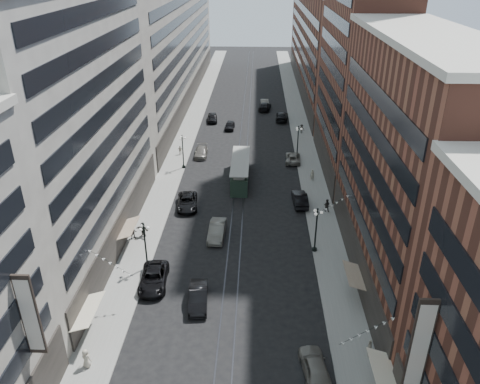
# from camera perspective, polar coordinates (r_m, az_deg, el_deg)

# --- Properties ---
(ground) EXTENTS (220.00, 220.00, 0.00)m
(ground) POSITION_cam_1_polar(r_m,az_deg,el_deg) (79.19, 0.28, 4.25)
(ground) COLOR black
(ground) RESTS_ON ground
(sidewalk_west) EXTENTS (4.00, 180.00, 0.15)m
(sidewalk_west) POSITION_cam_1_polar(r_m,az_deg,el_deg) (89.46, -6.62, 6.81)
(sidewalk_west) COLOR gray
(sidewalk_west) RESTS_ON ground
(sidewalk_east) EXTENTS (4.00, 180.00, 0.15)m
(sidewalk_east) POSITION_cam_1_polar(r_m,az_deg,el_deg) (88.88, 7.65, 6.62)
(sidewalk_east) COLOR gray
(sidewalk_east) RESTS_ON ground
(rail_west) EXTENTS (0.12, 180.00, 0.02)m
(rail_west) POSITION_cam_1_polar(r_m,az_deg,el_deg) (88.53, 0.04, 6.73)
(rail_west) COLOR #2D2D33
(rail_west) RESTS_ON ground
(rail_east) EXTENTS (0.12, 180.00, 0.02)m
(rail_east) POSITION_cam_1_polar(r_m,az_deg,el_deg) (88.50, 0.95, 6.72)
(rail_east) COLOR #2D2D33
(rail_east) RESTS_ON ground
(building_west_mid) EXTENTS (8.00, 36.00, 28.00)m
(building_west_mid) POSITION_cam_1_polar(r_m,az_deg,el_deg) (52.62, -19.72, 7.17)
(building_west_mid) COLOR #ACA798
(building_west_mid) RESTS_ON ground
(building_west_far) EXTENTS (8.00, 90.00, 26.00)m
(building_west_far) POSITION_cam_1_polar(r_m,az_deg,el_deg) (112.20, -8.20, 17.60)
(building_west_far) COLOR #ACA798
(building_west_far) RESTS_ON ground
(building_east_mid) EXTENTS (8.00, 30.00, 24.00)m
(building_east_mid) POSITION_cam_1_polar(r_m,az_deg,el_deg) (47.34, 20.00, 2.38)
(building_east_mid) COLOR brown
(building_east_mid) RESTS_ON ground
(building_east_tower) EXTENTS (8.00, 26.00, 42.00)m
(building_east_tower) POSITION_cam_1_polar(r_m,az_deg,el_deg) (71.30, 14.75, 18.45)
(building_east_tower) COLOR brown
(building_east_tower) RESTS_ON ground
(building_east_far) EXTENTS (8.00, 72.00, 24.00)m
(building_east_far) POSITION_cam_1_polar(r_m,az_deg,el_deg) (120.46, 9.55, 17.64)
(building_east_far) COLOR brown
(building_east_far) RESTS_ON ground
(lamppost_sw_far) EXTENTS (1.03, 1.14, 5.52)m
(lamppost_sw_far) POSITION_cam_1_polar(r_m,az_deg,el_deg) (50.63, -11.47, -6.30)
(lamppost_sw_far) COLOR black
(lamppost_sw_far) RESTS_ON sidewalk_west
(lamppost_sw_mid) EXTENTS (1.03, 1.14, 5.52)m
(lamppost_sw_mid) POSITION_cam_1_polar(r_m,az_deg,el_deg) (74.27, -6.99, 5.06)
(lamppost_sw_mid) COLOR black
(lamppost_sw_mid) RESTS_ON sidewalk_west
(lamppost_se_far) EXTENTS (1.03, 1.14, 5.52)m
(lamppost_se_far) POSITION_cam_1_polar(r_m,az_deg,el_deg) (53.12, 9.27, -4.39)
(lamppost_se_far) COLOR black
(lamppost_se_far) RESTS_ON sidewalk_east
(lamppost_se_mid) EXTENTS (1.03, 1.14, 5.52)m
(lamppost_se_mid) POSITION_cam_1_polar(r_m,az_deg,el_deg) (78.33, 7.06, 6.22)
(lamppost_se_mid) COLOR black
(lamppost_se_mid) RESTS_ON sidewalk_east
(streetcar) EXTENTS (2.62, 11.83, 3.27)m
(streetcar) POSITION_cam_1_polar(r_m,az_deg,el_deg) (70.23, 0.03, 2.56)
(streetcar) COLOR #223528
(streetcar) RESTS_ON ground
(car_2) EXTENTS (3.10, 6.01, 1.62)m
(car_2) POSITION_cam_1_polar(r_m,az_deg,el_deg) (49.47, -10.48, -10.30)
(car_2) COLOR black
(car_2) RESTS_ON ground
(car_4) EXTENTS (2.58, 5.12, 1.67)m
(car_4) POSITION_cam_1_polar(r_m,az_deg,el_deg) (40.46, 9.13, -20.29)
(car_4) COLOR slate
(car_4) RESTS_ON ground
(car_5) EXTENTS (2.16, 5.15, 1.65)m
(car_5) POSITION_cam_1_polar(r_m,az_deg,el_deg) (46.50, -5.11, -12.63)
(car_5) COLOR black
(car_5) RESTS_ON ground
(pedestrian_1) EXTENTS (0.97, 0.73, 1.76)m
(pedestrian_1) POSITION_cam_1_polar(r_m,az_deg,el_deg) (42.26, -18.25, -18.69)
(pedestrian_1) COLOR #A9A08C
(pedestrian_1) RESTS_ON sidewalk_west
(pedestrian_2) EXTENTS (0.90, 0.71, 1.63)m
(pedestrian_2) POSITION_cam_1_polar(r_m,az_deg,el_deg) (57.16, -12.86, -4.84)
(pedestrian_2) COLOR black
(pedestrian_2) RESTS_ON sidewalk_west
(pedestrian_4) EXTENTS (0.55, 1.03, 1.68)m
(pedestrian_4) POSITION_cam_1_polar(r_m,az_deg,el_deg) (42.57, 15.51, -17.87)
(pedestrian_4) COLOR #B6AD97
(pedestrian_4) RESTS_ON sidewalk_east
(car_7) EXTENTS (3.27, 5.94, 1.58)m
(car_7) POSITION_cam_1_polar(r_m,az_deg,el_deg) (63.27, -6.43, -1.21)
(car_7) COLOR black
(car_7) RESTS_ON ground
(car_8) EXTENTS (2.16, 5.08, 1.46)m
(car_8) POSITION_cam_1_polar(r_m,az_deg,el_deg) (79.76, -4.77, 4.89)
(car_8) COLOR #66625B
(car_8) RESTS_ON ground
(car_9) EXTENTS (2.40, 5.02, 1.66)m
(car_9) POSITION_cam_1_polar(r_m,az_deg,el_deg) (97.23, -3.40, 9.04)
(car_9) COLOR black
(car_9) RESTS_ON ground
(car_10) EXTENTS (2.07, 5.25, 1.70)m
(car_10) POSITION_cam_1_polar(r_m,az_deg,el_deg) (64.06, 7.32, -0.83)
(car_10) COLOR black
(car_10) RESTS_ON ground
(car_11) EXTENTS (2.64, 5.24, 1.42)m
(car_11) POSITION_cam_1_polar(r_m,az_deg,el_deg) (77.66, 6.46, 4.18)
(car_11) COLOR gray
(car_11) RESTS_ON ground
(car_12) EXTENTS (2.82, 5.99, 1.69)m
(car_12) POSITION_cam_1_polar(r_m,az_deg,el_deg) (98.23, 5.12, 9.18)
(car_12) COLOR black
(car_12) RESTS_ON ground
(car_13) EXTENTS (1.92, 4.40, 1.48)m
(car_13) POSITION_cam_1_polar(r_m,az_deg,el_deg) (92.60, -1.25, 8.11)
(car_13) COLOR black
(car_13) RESTS_ON ground
(car_14) EXTENTS (1.82, 4.94, 1.61)m
(car_14) POSITION_cam_1_polar(r_m,az_deg,el_deg) (108.08, 3.00, 10.85)
(car_14) COLOR slate
(car_14) RESTS_ON ground
(pedestrian_5) EXTENTS (1.77, 1.10, 1.84)m
(pedestrian_5) POSITION_cam_1_polar(r_m,az_deg,el_deg) (57.35, -11.75, -4.47)
(pedestrian_5) COLOR black
(pedestrian_5) RESTS_ON sidewalk_west
(pedestrian_6) EXTENTS (0.90, 0.44, 1.51)m
(pedestrian_6) POSITION_cam_1_polar(r_m,az_deg,el_deg) (80.46, -7.31, 5.10)
(pedestrian_6) COLOR #A69D89
(pedestrian_6) RESTS_ON sidewalk_west
(pedestrian_7) EXTENTS (0.95, 0.67, 1.77)m
(pedestrian_7) POSITION_cam_1_polar(r_m,az_deg,el_deg) (62.58, 10.52, -1.59)
(pedestrian_7) COLOR black
(pedestrian_7) RESTS_ON sidewalk_east
(pedestrian_8) EXTENTS (0.69, 0.48, 1.83)m
(pedestrian_8) POSITION_cam_1_polar(r_m,az_deg,el_deg) (70.86, 8.78, 2.06)
(pedestrian_8) COLOR #A29A86
(pedestrian_8) RESTS_ON sidewalk_east
(pedestrian_9) EXTENTS (1.20, 0.79, 1.72)m
(pedestrian_9) POSITION_cam_1_polar(r_m,az_deg,el_deg) (90.58, 7.51, 7.64)
(pedestrian_9) COLOR black
(pedestrian_9) RESTS_ON sidewalk_east
(car_extra_0) EXTENTS (2.07, 5.37, 1.74)m
(car_extra_0) POSITION_cam_1_polar(r_m,az_deg,el_deg) (56.37, -2.82, -4.71)
(car_extra_0) COLOR #626057
(car_extra_0) RESTS_ON ground
(car_extra_1) EXTENTS (3.03, 6.02, 1.68)m
(car_extra_1) POSITION_cam_1_polar(r_m,az_deg,el_deg) (105.06, 3.03, 10.40)
(car_extra_1) COLOR black
(car_extra_1) RESTS_ON ground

